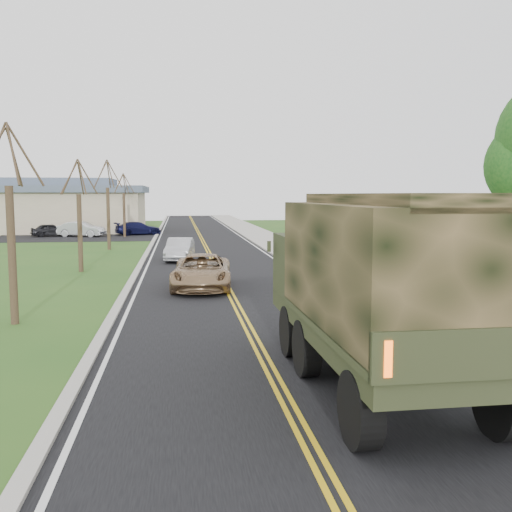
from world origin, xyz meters
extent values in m
plane|color=#29511B|center=(0.00, 0.00, 0.00)|extent=(160.00, 160.00, 0.00)
cube|color=black|center=(0.00, 40.00, 0.01)|extent=(8.00, 120.00, 0.01)
cube|color=#9E998E|center=(4.15, 40.00, 0.06)|extent=(0.30, 120.00, 0.12)
cube|color=#9E998E|center=(5.90, 40.00, 0.05)|extent=(3.20, 120.00, 0.10)
cube|color=#9E998E|center=(-4.15, 40.00, 0.05)|extent=(0.30, 120.00, 0.10)
cylinder|color=#38281C|center=(-7.00, 10.00, 2.10)|extent=(0.24, 0.24, 4.20)
cylinder|color=#38281C|center=(-6.52, 10.13, 5.13)|extent=(1.01, 0.33, 1.90)
cylinder|color=#38281C|center=(-6.97, 10.62, 5.05)|extent=(0.13, 1.29, 1.74)
cylinder|color=#38281C|center=(-6.73, 9.59, 5.13)|extent=(0.58, 0.90, 1.90)
cylinder|color=#38281C|center=(-7.00, 22.00, 1.98)|extent=(0.24, 0.24, 3.96)
cylinder|color=#38281C|center=(-6.55, 22.12, 4.83)|extent=(0.96, 0.32, 1.79)
cylinder|color=#38281C|center=(-6.97, 22.58, 4.76)|extent=(0.12, 1.22, 1.65)
cylinder|color=#38281C|center=(-7.43, 22.17, 4.83)|extent=(0.93, 0.41, 1.79)
cylinder|color=#38281C|center=(-7.37, 21.55, 4.76)|extent=(0.75, 0.99, 1.67)
cylinder|color=#38281C|center=(-6.75, 21.61, 4.83)|extent=(0.55, 0.85, 1.80)
cylinder|color=#38281C|center=(-7.00, 34.00, 2.22)|extent=(0.24, 0.24, 4.44)
cylinder|color=#38281C|center=(-6.50, 34.13, 5.42)|extent=(1.07, 0.35, 2.00)
cylinder|color=#38281C|center=(-6.97, 34.65, 5.34)|extent=(0.13, 1.36, 1.84)
cylinder|color=#38281C|center=(-7.49, 34.19, 5.42)|extent=(1.03, 0.46, 2.00)
cylinder|color=#38281C|center=(-7.41, 33.49, 5.34)|extent=(0.83, 1.10, 1.87)
cylinder|color=#38281C|center=(-6.72, 33.56, 5.42)|extent=(0.61, 0.95, 2.01)
cylinder|color=#38281C|center=(-7.00, 46.00, 2.04)|extent=(0.24, 0.24, 4.08)
cylinder|color=#38281C|center=(-6.54, 46.12, 4.98)|extent=(0.99, 0.33, 1.84)
cylinder|color=#38281C|center=(-6.97, 46.60, 4.91)|extent=(0.13, 1.25, 1.69)
cylinder|color=#38281C|center=(-7.45, 46.17, 4.98)|extent=(0.95, 0.42, 1.85)
cylinder|color=#38281C|center=(-7.38, 45.53, 4.91)|extent=(0.77, 1.02, 1.72)
cylinder|color=#38281C|center=(-6.74, 45.60, 4.98)|extent=(0.57, 0.88, 1.85)
cube|color=tan|center=(-16.00, 56.00, 2.10)|extent=(20.00, 12.00, 4.20)
cube|color=#475466|center=(-16.00, 56.00, 4.50)|extent=(21.00, 13.00, 0.70)
cube|color=#475466|center=(-16.00, 56.00, 5.20)|extent=(14.00, 8.00, 0.90)
cube|color=black|center=(-10.00, 46.00, 0.01)|extent=(18.00, 10.00, 0.02)
cylinder|color=black|center=(0.76, 0.28, 0.62)|extent=(0.41, 1.24, 1.24)
cylinder|color=black|center=(3.12, 0.31, 0.62)|extent=(0.41, 1.24, 1.24)
cylinder|color=black|center=(0.72, 3.88, 0.62)|extent=(0.41, 1.24, 1.24)
cylinder|color=black|center=(3.08, 3.90, 0.62)|extent=(0.41, 1.24, 1.24)
cylinder|color=black|center=(0.71, 5.45, 0.62)|extent=(0.41, 1.24, 1.24)
cylinder|color=black|center=(3.07, 5.47, 0.62)|extent=(0.41, 1.24, 1.24)
cube|color=#2D341C|center=(1.91, 3.21, 1.18)|extent=(2.78, 7.89, 0.39)
cube|color=#2D341C|center=(1.88, 6.08, 2.13)|extent=(2.72, 2.16, 1.57)
cube|color=black|center=(1.87, 7.09, 2.36)|extent=(2.47, 0.12, 0.79)
cube|color=#2D341C|center=(1.92, 2.26, 1.46)|extent=(2.87, 5.98, 0.17)
cube|color=black|center=(1.92, 2.26, 2.64)|extent=(2.87, 5.98, 2.25)
cube|color=black|center=(1.92, 2.26, 3.82)|extent=(1.86, 5.97, 0.28)
cube|color=#2D341C|center=(1.95, -0.71, 1.74)|extent=(2.81, 0.16, 0.73)
cube|color=#FF590C|center=(0.77, -0.79, 1.74)|extent=(0.11, 0.05, 0.51)
imported|color=#917352|center=(-1.06, 15.87, 0.72)|extent=(2.78, 5.34, 1.44)
imported|color=silver|center=(-1.96, 26.28, 0.67)|extent=(1.90, 4.23, 1.35)
imported|color=black|center=(9.45, 13.90, 0.82)|extent=(6.07, 4.53, 1.64)
imported|color=black|center=(-13.96, 47.81, 0.62)|extent=(3.89, 2.60, 1.23)
imported|color=silver|center=(-11.07, 47.14, 0.72)|extent=(4.61, 2.73, 1.44)
imported|color=black|center=(-5.97, 48.97, 0.65)|extent=(4.80, 3.14, 1.29)
camera|label=1|loc=(-1.98, -7.94, 3.93)|focal=40.00mm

